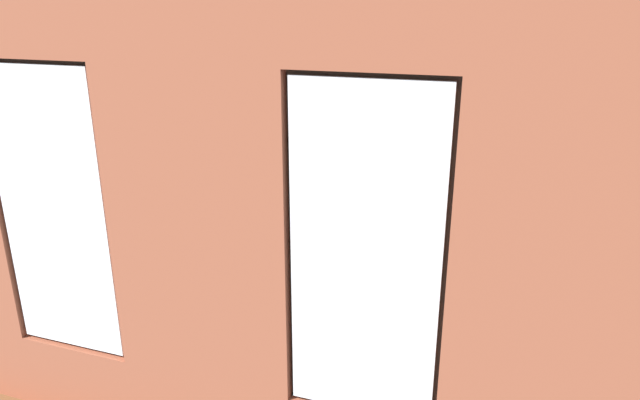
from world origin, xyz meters
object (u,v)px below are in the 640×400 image
potted_plant_between_couches (417,333)px  potted_plant_mid_room_small (437,253)px  remote_gray (323,242)px  media_console (138,237)px  couch_by_window (240,354)px  tv_flatscreen (133,189)px  couch_left (533,306)px  potted_plant_foreground_right (243,158)px  potted_plant_near_tv (119,240)px  potted_plant_beside_window_right (26,296)px  potted_plant_by_left_couch (497,240)px  potted_plant_corner_far_left (563,398)px  coffee_table (323,248)px  papasan_chair (343,189)px  cup_ceramic (314,235)px  potted_plant_corner_near_left (547,185)px

potted_plant_between_couches → potted_plant_mid_room_small: size_ratio=3.42×
remote_gray → media_console: media_console is taller
couch_by_window → tv_flatscreen: bearing=-39.0°
couch_by_window → couch_left: (-2.28, -1.63, -0.00)m
couch_by_window → potted_plant_foreground_right: (2.16, -4.42, 0.38)m
potted_plant_near_tv → potted_plant_beside_window_right: bearing=79.7°
potted_plant_by_left_couch → couch_by_window: bearing=58.5°
couch_left → potted_plant_corner_far_left: potted_plant_corner_far_left is taller
potted_plant_foreground_right → potted_plant_corner_far_left: bearing=135.5°
coffee_table → media_console: 2.45m
potted_plant_corner_far_left → potted_plant_between_couches: 1.04m
papasan_chair → potted_plant_near_tv: potted_plant_near_tv is taller
media_console → tv_flatscreen: tv_flatscreen is taller
papasan_chair → couch_left: bearing=135.9°
papasan_chair → potted_plant_foreground_right: (1.74, -0.18, 0.28)m
potted_plant_foreground_right → potted_plant_between_couches: (-3.59, 4.37, 0.09)m
tv_flatscreen → potted_plant_near_tv: (-0.54, 0.99, -0.21)m
potted_plant_foreground_right → media_console: bearing=83.3°
coffee_table → potted_plant_near_tv: 2.24m
potted_plant_by_left_couch → potted_plant_corner_far_left: bearing=99.9°
media_console → papasan_chair: size_ratio=1.04×
remote_gray → coffee_table: bearing=41.0°
potted_plant_between_couches → potted_plant_mid_room_small: bearing=-85.6°
couch_left → potted_plant_by_left_couch: couch_left is taller
remote_gray → tv_flatscreen: (2.44, 0.14, 0.43)m
potted_plant_corner_far_left → potted_plant_between_couches: size_ratio=0.70×
tv_flatscreen → potted_plant_between_couches: bearing=153.5°
couch_left → cup_ceramic: size_ratio=21.84×
papasan_chair → potted_plant_beside_window_right: 4.66m
couch_by_window → coffee_table: bearing=-89.9°
tv_flatscreen → potted_plant_corner_far_left: 5.31m
tv_flatscreen → potted_plant_by_left_couch: (-4.33, -1.09, -0.51)m
potted_plant_mid_room_small → potted_plant_corner_near_left: bearing=-123.2°
remote_gray → potted_plant_foreground_right: size_ratio=0.14×
potted_plant_corner_far_left → potted_plant_foreground_right: 6.44m
potted_plant_between_couches → couch_left: bearing=-118.4°
couch_left → potted_plant_between_couches: potted_plant_between_couches is taller
potted_plant_corner_near_left → potted_plant_mid_room_small: potted_plant_corner_near_left is taller
tv_flatscreen → potted_plant_foreground_right: bearing=-96.7°
potted_plant_beside_window_right → potted_plant_between_couches: size_ratio=0.51×
coffee_table → potted_plant_between_couches: bearing=124.6°
remote_gray → potted_plant_between_couches: bearing=-149.4°
potted_plant_near_tv → couch_left: bearing=-171.3°
media_console → coffee_table: bearing=-176.6°
potted_plant_mid_room_small → potted_plant_by_left_couch: bearing=-145.9°
papasan_chair → potted_plant_beside_window_right: (1.69, 4.34, 0.11)m
cup_ceramic → potted_plant_between_couches: bearing=126.1°
potted_plant_corner_far_left → couch_left: bearing=-85.0°
potted_plant_beside_window_right → potted_plant_corner_near_left: bearing=-134.8°
potted_plant_corner_near_left → couch_left: bearing=86.9°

